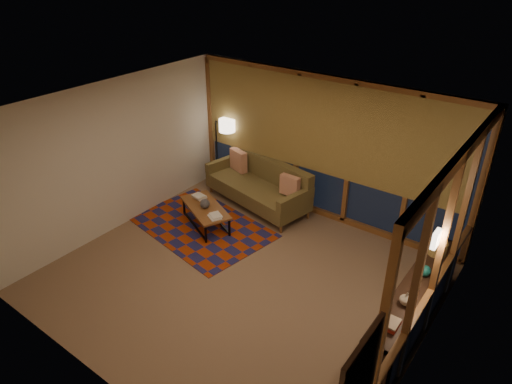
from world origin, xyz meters
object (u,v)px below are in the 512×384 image
Objects in this scene: coffee_table at (206,216)px; bookshelf at (413,305)px; sofa at (257,184)px; floor_lamp at (217,149)px.

bookshelf is (3.95, -0.20, 0.14)m from coffee_table.
sofa reaches higher than coffee_table.
floor_lamp is at bearing 161.02° from bookshelf.
bookshelf is at bearing -9.37° from sofa.
coffee_table is at bearing -49.17° from floor_lamp.
floor_lamp reaches higher than sofa.
floor_lamp reaches higher than coffee_table.
bookshelf is at bearing -11.84° from floor_lamp.
bookshelf reaches higher than coffee_table.
sofa is at bearing 101.05° from coffee_table.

